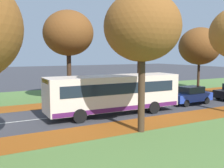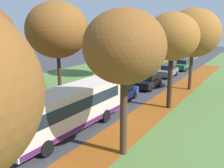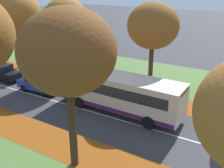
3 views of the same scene
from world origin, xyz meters
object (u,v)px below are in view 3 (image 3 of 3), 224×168
Objects in this scene: tree_right_near at (153,26)px; tree_right_far at (16,14)px; car_blue_lead at (39,83)px; tree_right_mid at (65,19)px; tree_left_near at (68,52)px; bus at (118,91)px; car_black_following at (3,72)px.

tree_right_far is (-0.49, 16.40, 0.07)m from tree_right_near.
car_blue_lead is (-4.50, -7.41, -5.38)m from tree_right_far.
tree_right_mid is at bearing -89.51° from tree_right_far.
tree_right_far is at bearing 56.37° from tree_left_near.
tree_right_near reaches higher than bus.
tree_right_far is 10.20m from car_blue_lead.
car_blue_lead is 1.01× the size of car_black_following.
bus is at bearing -87.98° from car_blue_lead.
car_black_following is (-4.61, 14.59, -5.31)m from tree_right_near.
tree_left_near reaches higher than car_blue_lead.
tree_right_mid is at bearing -52.16° from car_black_following.
tree_right_far is 7.01m from car_black_following.
car_black_following is at bearing -156.36° from tree_right_far.
tree_right_far is 0.84× the size of bus.
tree_left_near is 12.83m from car_blue_lead.
car_black_following is (0.09, 13.85, -0.89)m from bus.
tree_left_near is at bearing -170.92° from bus.
car_blue_lead is (6.65, 9.35, -5.73)m from tree_left_near.
tree_right_mid reaches higher than car_black_following.
tree_right_near is (11.64, 0.37, -0.42)m from tree_left_near.
car_black_following is at bearing 89.64° from bus.
car_blue_lead and car_black_following have the same top height.
bus is at bearing -105.05° from tree_right_far.
tree_right_near is 0.78× the size of bus.
tree_left_near is 2.06× the size of car_black_following.
tree_left_near is at bearing -125.41° from car_blue_lead.
car_blue_lead is at bearing -93.85° from car_black_following.
tree_right_far reaches higher than bus.
tree_right_near is at bearing 1.82° from tree_left_near.
car_blue_lead is (-4.99, 8.98, -5.31)m from tree_right_near.
car_blue_lead is 5.62m from car_black_following.
tree_left_near is 1.07× the size of tree_right_mid.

